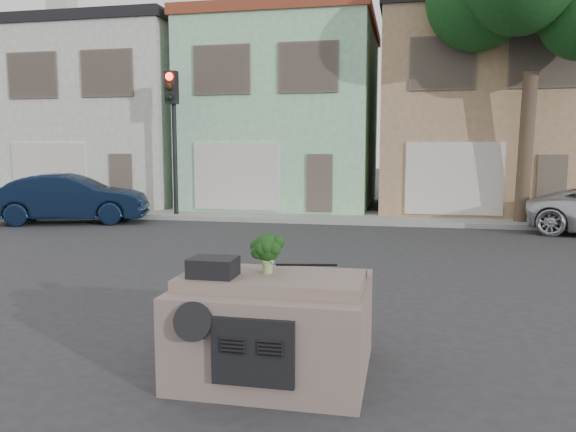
% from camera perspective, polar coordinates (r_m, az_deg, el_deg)
% --- Properties ---
extents(ground_plane, '(120.00, 120.00, 0.00)m').
position_cam_1_polar(ground_plane, '(9.24, 2.95, -8.49)').
color(ground_plane, '#303033').
rests_on(ground_plane, ground).
extents(sidewalk, '(40.00, 3.00, 0.15)m').
position_cam_1_polar(sidewalk, '(19.50, 7.69, -0.15)').
color(sidewalk, gray).
rests_on(sidewalk, ground).
extents(townhouse_white, '(7.20, 8.20, 7.55)m').
position_cam_1_polar(townhouse_white, '(26.41, -16.38, 9.51)').
color(townhouse_white, beige).
rests_on(townhouse_white, ground).
extents(townhouse_mint, '(7.20, 8.20, 7.55)m').
position_cam_1_polar(townhouse_mint, '(23.84, -0.01, 10.09)').
color(townhouse_mint, '#99D8A8').
rests_on(townhouse_mint, ground).
extents(townhouse_tan, '(7.20, 8.20, 7.55)m').
position_cam_1_polar(townhouse_tan, '(23.49, 18.48, 9.79)').
color(townhouse_tan, tan).
rests_on(townhouse_tan, ground).
extents(navy_sedan, '(5.17, 3.17, 1.61)m').
position_cam_1_polar(navy_sedan, '(19.84, -21.13, -0.65)').
color(navy_sedan, black).
rests_on(navy_sedan, ground).
extents(traffic_signal, '(0.40, 0.40, 5.10)m').
position_cam_1_polar(traffic_signal, '(19.92, -11.55, 7.05)').
color(traffic_signal, black).
rests_on(traffic_signal, ground).
extents(tree_near, '(4.40, 4.00, 8.50)m').
position_cam_1_polar(tree_near, '(19.05, 23.25, 11.78)').
color(tree_near, '#143F17').
rests_on(tree_near, ground).
extents(car_dashboard, '(2.00, 1.80, 1.12)m').
position_cam_1_polar(car_dashboard, '(6.26, -1.31, -10.70)').
color(car_dashboard, '#7A655D').
rests_on(car_dashboard, ground).
extents(instrument_hump, '(0.48, 0.38, 0.20)m').
position_cam_1_polar(instrument_hump, '(5.92, -7.60, -5.17)').
color(instrument_hump, black).
rests_on(instrument_hump, car_dashboard).
extents(wiper_arm, '(0.69, 0.15, 0.02)m').
position_cam_1_polar(wiper_arm, '(6.42, 1.89, -4.98)').
color(wiper_arm, black).
rests_on(wiper_arm, car_dashboard).
extents(broccoli, '(0.48, 0.48, 0.44)m').
position_cam_1_polar(broccoli, '(6.00, -2.11, -3.78)').
color(broccoli, black).
rests_on(broccoli, car_dashboard).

